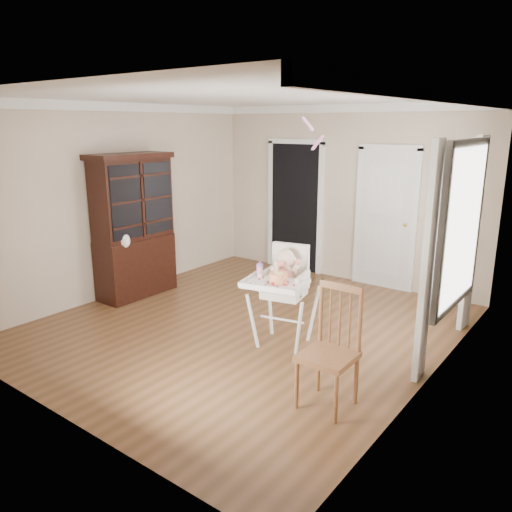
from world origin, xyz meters
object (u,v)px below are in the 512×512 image
Objects in this scene: cake at (278,278)px; china_cabinet at (134,226)px; dining_chair at (330,352)px; sippy_cup at (260,270)px; high_chair at (284,284)px.

cake is 0.12× the size of china_cabinet.
dining_chair is at bearing -31.00° from cake.
cake is at bearing -7.69° from china_cabinet.
cake is 0.31m from sippy_cup.
sippy_cup is (-0.21, -0.16, 0.17)m from high_chair.
sippy_cup is at bearing 165.47° from cake.
dining_chair is (3.67, -0.93, -0.51)m from china_cabinet.
high_chair reaches higher than sippy_cup.
sippy_cup is at bearing 151.97° from dining_chair.
high_chair is 4.74× the size of cake.
sippy_cup is 0.09× the size of china_cabinet.
china_cabinet is (-2.44, 0.29, 0.14)m from sippy_cup.
high_chair is at bearing 141.23° from dining_chair.
high_chair is 1.06× the size of dining_chair.
dining_chair is at bearing -14.23° from china_cabinet.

